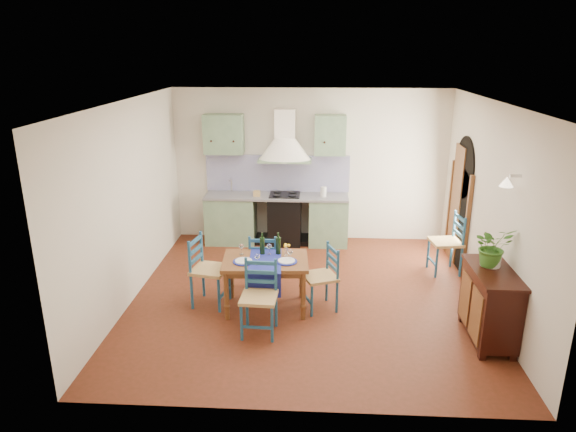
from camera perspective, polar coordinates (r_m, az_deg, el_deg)
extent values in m
plane|color=#431F0E|center=(7.61, 2.03, -8.93)|extent=(5.00, 5.00, 0.00)
cube|color=beige|center=(9.50, 2.47, 5.60)|extent=(5.00, 0.04, 2.80)
cube|color=gray|center=(9.59, -6.33, -0.34)|extent=(0.90, 0.60, 0.88)
cube|color=gray|center=(9.46, 4.48, -0.53)|extent=(0.70, 0.60, 0.88)
cube|color=black|center=(9.48, -0.36, -0.45)|extent=(0.60, 0.58, 0.88)
cube|color=gray|center=(9.35, -1.28, 2.24)|extent=(2.60, 0.64, 0.04)
cube|color=silver|center=(9.45, -6.43, 2.28)|extent=(0.45, 0.40, 0.03)
cylinder|color=silver|center=(9.59, -6.29, 3.46)|extent=(0.02, 0.02, 0.26)
cube|color=black|center=(9.33, -0.36, 2.38)|extent=(0.55, 0.48, 0.02)
cube|color=black|center=(9.67, -1.22, -2.58)|extent=(2.60, 0.50, 0.08)
cube|color=#0C0B60|center=(9.52, -1.17, 4.78)|extent=(2.65, 0.05, 0.68)
cube|color=gray|center=(9.36, -7.15, 9.02)|extent=(0.70, 0.34, 0.70)
cube|color=gray|center=(9.21, 4.71, 8.96)|extent=(0.55, 0.34, 0.70)
cone|color=white|center=(9.20, -0.35, 7.43)|extent=(0.96, 0.96, 0.40)
cube|color=white|center=(9.22, -0.32, 10.28)|extent=(0.36, 0.30, 0.50)
cube|color=beige|center=(7.47, 21.70, 0.80)|extent=(0.04, 5.00, 2.80)
cube|color=black|center=(8.91, 18.50, -0.04)|extent=(0.03, 1.00, 1.65)
cylinder|color=black|center=(8.70, 19.04, 5.13)|extent=(0.03, 1.00, 1.00)
cube|color=brown|center=(8.41, 19.24, -1.18)|extent=(0.06, 0.06, 1.65)
cube|color=brown|center=(9.40, 17.54, 0.99)|extent=(0.06, 0.06, 1.65)
cube|color=brown|center=(9.06, 18.16, 1.33)|extent=(0.04, 0.55, 1.96)
cylinder|color=silver|center=(6.54, 24.03, 4.09)|extent=(0.15, 0.04, 0.04)
cone|color=#FFEDC6|center=(6.52, 23.13, 3.53)|extent=(0.16, 0.16, 0.12)
cube|color=beige|center=(7.55, -17.19, 1.47)|extent=(0.04, 5.00, 2.80)
cube|color=white|center=(6.81, 2.30, 12.59)|extent=(5.00, 5.00, 0.01)
cube|color=brown|center=(7.01, -2.53, -5.06)|extent=(1.20, 0.84, 0.05)
cube|color=brown|center=(7.03, -2.52, -5.55)|extent=(1.07, 0.71, 0.08)
cylinder|color=brown|center=(6.91, -6.85, -8.85)|extent=(0.07, 0.07, 0.68)
cylinder|color=brown|center=(7.48, -6.32, -6.65)|extent=(0.07, 0.07, 0.68)
cylinder|color=brown|center=(6.87, 1.70, -8.89)|extent=(0.07, 0.07, 0.68)
cylinder|color=brown|center=(7.44, 1.54, -6.67)|extent=(0.07, 0.07, 0.68)
cube|color=navy|center=(6.95, -2.55, -4.99)|extent=(0.48, 0.89, 0.01)
cube|color=navy|center=(6.71, -2.63, -7.60)|extent=(0.43, 0.04, 0.38)
cylinder|color=navy|center=(6.92, -4.95, -5.06)|extent=(0.29, 0.29, 0.01)
cylinder|color=silver|center=(6.92, -4.95, -4.98)|extent=(0.23, 0.23, 0.01)
cylinder|color=navy|center=(6.90, -0.17, -5.07)|extent=(0.29, 0.29, 0.01)
cylinder|color=silver|center=(6.89, -0.17, -4.99)|extent=(0.23, 0.23, 0.01)
cylinder|color=black|center=(7.12, -2.88, -3.08)|extent=(0.07, 0.07, 0.32)
cylinder|color=black|center=(7.11, -1.10, -3.08)|extent=(0.07, 0.07, 0.32)
cylinder|color=white|center=(7.10, -0.17, -3.97)|extent=(0.05, 0.05, 0.10)
sphere|color=yellow|center=(7.07, -0.17, -3.29)|extent=(0.10, 0.10, 0.10)
cylinder|color=navy|center=(6.48, -5.19, -11.74)|extent=(0.04, 0.04, 0.49)
cylinder|color=navy|center=(6.70, -4.62, -8.40)|extent=(0.04, 0.04, 0.95)
cylinder|color=navy|center=(6.42, -1.78, -11.96)|extent=(0.04, 0.04, 0.49)
cylinder|color=navy|center=(6.64, -1.35, -8.58)|extent=(0.04, 0.04, 0.95)
cube|color=tan|center=(6.49, -3.26, -9.04)|extent=(0.47, 0.47, 0.04)
cube|color=navy|center=(6.60, -3.02, -7.26)|extent=(0.40, 0.05, 0.05)
cube|color=navy|center=(6.54, -3.03, -6.26)|extent=(0.40, 0.05, 0.05)
cube|color=navy|center=(6.49, -3.05, -5.24)|extent=(0.40, 0.05, 0.05)
cube|color=navy|center=(6.47, -3.49, -12.26)|extent=(0.38, 0.05, 0.03)
cylinder|color=navy|center=(7.86, -1.23, -6.08)|extent=(0.04, 0.04, 0.47)
cylinder|color=navy|center=(7.44, -1.39, -5.66)|extent=(0.04, 0.04, 0.92)
cylinder|color=navy|center=(7.89, -3.92, -6.03)|extent=(0.04, 0.04, 0.47)
cylinder|color=navy|center=(7.46, -4.23, -5.61)|extent=(0.04, 0.04, 0.92)
cube|color=tan|center=(7.61, -2.70, -4.90)|extent=(0.44, 0.44, 0.04)
cube|color=navy|center=(7.39, -2.83, -4.54)|extent=(0.39, 0.04, 0.05)
cube|color=navy|center=(7.34, -2.84, -3.66)|extent=(0.39, 0.04, 0.05)
cube|color=navy|center=(7.30, -2.86, -2.76)|extent=(0.39, 0.04, 0.05)
cube|color=navy|center=(7.90, -2.57, -6.39)|extent=(0.37, 0.04, 0.03)
cylinder|color=navy|center=(7.14, -7.68, -8.72)|extent=(0.04, 0.04, 0.51)
cylinder|color=navy|center=(7.18, -10.76, -6.54)|extent=(0.04, 0.04, 1.00)
cylinder|color=navy|center=(7.47, -6.54, -7.39)|extent=(0.04, 0.04, 0.51)
cylinder|color=navy|center=(7.51, -9.49, -5.32)|extent=(0.04, 0.04, 1.00)
cube|color=tan|center=(7.26, -8.67, -5.90)|extent=(0.55, 0.55, 0.04)
cube|color=navy|center=(7.28, -10.18, -4.71)|extent=(0.11, 0.42, 0.05)
cube|color=navy|center=(7.23, -10.24, -3.73)|extent=(0.11, 0.42, 0.05)
cube|color=navy|center=(7.18, -10.30, -2.74)|extent=(0.11, 0.42, 0.05)
cube|color=navy|center=(7.33, -7.08, -8.43)|extent=(0.11, 0.40, 0.03)
cylinder|color=navy|center=(7.29, 1.63, -8.14)|extent=(0.04, 0.04, 0.47)
cylinder|color=navy|center=(7.32, 4.36, -6.15)|extent=(0.04, 0.04, 0.91)
cylinder|color=navy|center=(6.99, 2.66, -9.40)|extent=(0.04, 0.04, 0.47)
cylinder|color=navy|center=(7.01, 5.51, -7.31)|extent=(0.04, 0.04, 0.91)
cube|color=tan|center=(7.09, 3.56, -6.74)|extent=(0.55, 0.55, 0.04)
cube|color=navy|center=(7.10, 4.95, -5.60)|extent=(0.17, 0.37, 0.05)
cube|color=navy|center=(7.05, 4.98, -4.70)|extent=(0.17, 0.37, 0.05)
cube|color=navy|center=(7.01, 5.01, -3.78)|extent=(0.17, 0.37, 0.05)
cube|color=navy|center=(7.16, 2.13, -9.12)|extent=(0.16, 0.35, 0.03)
cylinder|color=navy|center=(8.77, 15.30, -4.02)|extent=(0.04, 0.04, 0.50)
cylinder|color=navy|center=(8.82, 17.84, -2.44)|extent=(0.04, 0.04, 0.98)
cylinder|color=navy|center=(8.43, 16.18, -5.01)|extent=(0.04, 0.04, 0.50)
cylinder|color=navy|center=(8.48, 18.81, -3.36)|extent=(0.04, 0.04, 0.98)
cube|color=tan|center=(8.57, 17.12, -2.78)|extent=(0.52, 0.52, 0.04)
cube|color=navy|center=(8.60, 18.42, -1.87)|extent=(0.08, 0.42, 0.05)
cube|color=navy|center=(8.56, 18.51, -1.05)|extent=(0.08, 0.42, 0.05)
cube|color=navy|center=(8.52, 18.60, -0.21)|extent=(0.08, 0.42, 0.05)
cube|color=navy|center=(8.62, 15.70, -4.84)|extent=(0.09, 0.39, 0.03)
cube|color=black|center=(6.82, 21.52, -9.07)|extent=(0.45, 1.00, 0.82)
cube|color=black|center=(6.64, 21.94, -5.80)|extent=(0.50, 1.05, 0.04)
cube|color=brown|center=(6.57, 20.15, -10.35)|extent=(0.02, 0.38, 0.63)
cube|color=brown|center=(6.96, 19.10, -8.57)|extent=(0.02, 0.38, 0.63)
cube|color=black|center=(6.62, 20.74, -14.32)|extent=(0.08, 0.08, 0.08)
cube|color=black|center=(7.34, 18.76, -10.70)|extent=(0.08, 0.08, 0.08)
cube|color=black|center=(6.73, 23.67, -14.13)|extent=(0.08, 0.08, 0.08)
cube|color=black|center=(7.44, 21.40, -10.60)|extent=(0.08, 0.08, 0.08)
imported|color=#376F23|center=(6.67, 21.77, -3.15)|extent=(0.54, 0.50, 0.50)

